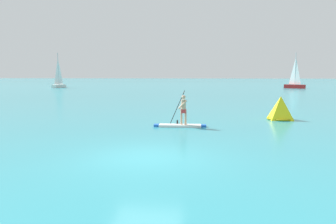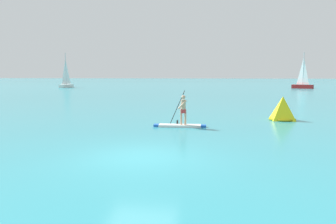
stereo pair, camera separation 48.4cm
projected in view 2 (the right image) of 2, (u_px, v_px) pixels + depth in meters
ground at (141, 156)px, 11.09m from camera, size 440.00×440.00×0.00m
paddleboarder_mid_center at (181, 120)px, 17.35m from camera, size 2.87×0.83×1.98m
race_marker_buoy at (283, 109)px, 19.87m from camera, size 1.94×1.94×1.49m
sailboat_left_horizon at (66, 83)px, 69.32m from camera, size 1.59×4.23×7.44m
sailboat_right_horizon at (303, 83)px, 64.76m from camera, size 4.08×3.08×7.34m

